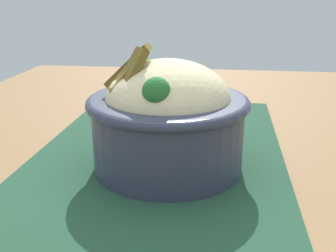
{
  "coord_description": "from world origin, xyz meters",
  "views": [
    {
      "loc": [
        -0.48,
        -0.09,
        0.97
      ],
      "look_at": [
        -0.06,
        -0.04,
        0.82
      ],
      "focal_mm": 42.29,
      "sensor_mm": 36.0,
      "label": 1
    }
  ],
  "objects": [
    {
      "name": "bowl",
      "position": [
        -0.06,
        -0.04,
        0.83
      ],
      "size": [
        0.18,
        0.18,
        0.14
      ],
      "color": "#2D3347",
      "rests_on": "placemat"
    },
    {
      "name": "placemat",
      "position": [
        -0.0,
        -0.02,
        0.77
      ],
      "size": [
        0.48,
        0.32,
        0.0
      ],
      "primitive_type": "cube",
      "rotation": [
        0.0,
        0.0,
        -0.02
      ],
      "color": "#1E422D",
      "rests_on": "table"
    },
    {
      "name": "fork",
      "position": [
        0.11,
        -0.03,
        0.78
      ],
      "size": [
        0.03,
        0.13,
        0.0
      ],
      "color": "silver",
      "rests_on": "placemat"
    },
    {
      "name": "table",
      "position": [
        0.0,
        0.0,
        0.68
      ],
      "size": [
        1.12,
        0.8,
        0.77
      ],
      "color": "olive",
      "rests_on": "ground_plane"
    }
  ]
}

